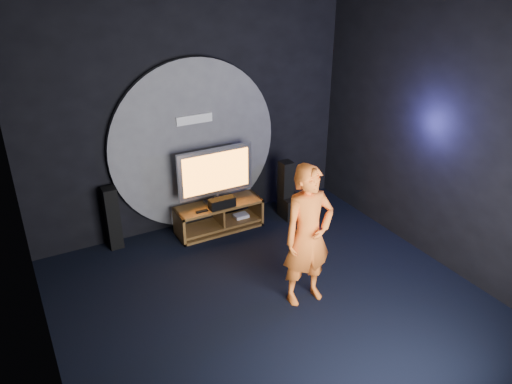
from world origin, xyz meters
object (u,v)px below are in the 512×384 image
(tv, at_px, (216,173))
(tower_speaker_left, at_px, (112,218))
(subwoofer, at_px, (291,207))
(tower_speaker_right, at_px, (286,189))
(media_console, at_px, (219,218))
(player, at_px, (308,236))

(tv, height_order, tower_speaker_left, tv)
(tower_speaker_left, bearing_deg, subwoofer, -9.43)
(tv, xyz_separation_m, subwoofer, (1.20, -0.24, -0.75))
(tower_speaker_right, bearing_deg, tower_speaker_left, 172.26)
(media_console, relative_size, subwoofer, 3.80)
(media_console, distance_m, tv, 0.74)
(tower_speaker_right, relative_size, subwoofer, 2.68)
(tower_speaker_left, xyz_separation_m, subwoofer, (2.74, -0.46, -0.30))
(tower_speaker_left, bearing_deg, player, -52.91)
(player, bearing_deg, tower_speaker_left, 129.00)
(tv, distance_m, subwoofer, 1.44)
(tower_speaker_left, bearing_deg, tower_speaker_right, -7.74)
(player, bearing_deg, tv, 98.01)
(media_console, xyz_separation_m, subwoofer, (1.20, -0.18, -0.02))
(tv, bearing_deg, player, -83.90)
(player, bearing_deg, tower_speaker_right, 66.93)
(tv, relative_size, tower_speaker_left, 1.26)
(tower_speaker_right, bearing_deg, player, -114.98)
(subwoofer, bearing_deg, media_console, 171.63)
(tv, bearing_deg, tower_speaker_right, -7.58)
(tower_speaker_left, bearing_deg, media_console, -10.25)
(media_console, height_order, tv, tv)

